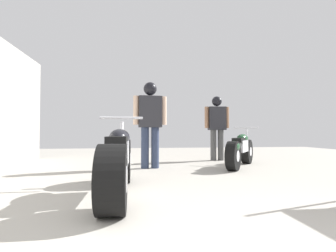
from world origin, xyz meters
The scene contains 5 objects.
ground_plane centered at (0.00, 3.19, 0.00)m, with size 15.98×15.98×0.00m, color #A8A399.
motorcycle_maroon_cruiser centered at (-0.80, 2.34, 0.39)m, with size 0.60×2.02×0.95m.
motorcycle_black_naked centered at (1.57, 4.42, 0.36)m, with size 1.22×1.58×0.86m.
mechanic_in_blue centered at (1.49, 5.69, 1.01)m, with size 0.66×0.26×1.68m.
mechanic_with_helmet centered at (-0.32, 4.48, 1.05)m, with size 0.69×0.28×1.76m.
Camera 1 is at (-0.58, -0.51, 0.71)m, focal length 26.16 mm.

